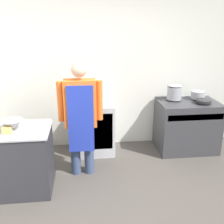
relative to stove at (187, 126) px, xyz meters
name	(u,v)px	position (x,y,z in m)	size (l,w,h in m)	color
ground_plane	(121,215)	(-1.37, -1.57, -0.44)	(14.00, 14.00, 0.00)	#4C4742
wall_back	(106,71)	(-1.37, 0.41, 0.91)	(8.00, 0.05, 2.70)	silver
prep_counter	(12,160)	(-2.72, -0.88, -0.01)	(1.04, 0.70, 0.86)	#2D2D33
stove	(187,126)	(0.00, 0.00, 0.00)	(1.00, 0.68, 0.89)	#38383D
fridge_unit	(96,128)	(-1.58, 0.08, 0.00)	(0.61, 0.57, 0.87)	silver
person_cook	(81,114)	(-1.81, -0.60, 0.50)	(0.62, 0.24, 1.65)	#38476B
mixing_bowl	(13,125)	(-2.66, -0.89, 0.49)	(0.28, 0.28, 0.13)	#9EA0A8
plastic_tub	(7,130)	(-2.70, -0.99, 0.47)	(0.10, 0.10, 0.08)	#D8B266
stock_pot	(174,92)	(-0.23, 0.12, 0.58)	(0.25, 0.25, 0.26)	#9EA0A8
saute_pan	(204,101)	(0.20, -0.12, 0.48)	(0.25, 0.25, 0.05)	#262628
sauce_pot	(198,95)	(0.20, 0.12, 0.52)	(0.24, 0.24, 0.13)	#9EA0A8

